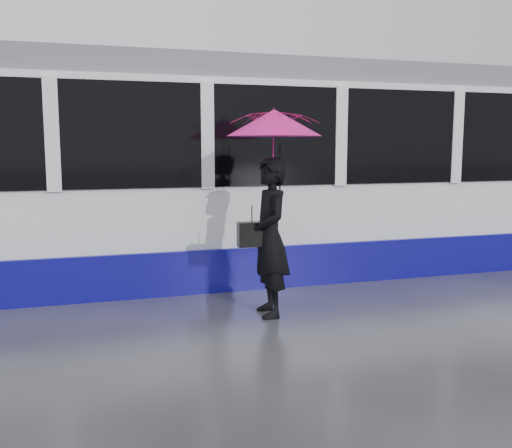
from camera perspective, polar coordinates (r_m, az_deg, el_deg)
name	(u,v)px	position (r m, az deg, el deg)	size (l,w,h in m)	color
ground	(205,321)	(6.89, -5.11, -9.63)	(90.00, 90.00, 0.00)	#27272C
rails	(172,275)	(9.26, -8.38, -5.08)	(34.00, 1.51, 0.02)	#3F3D38
tram	(93,174)	(8.94, -16.03, 4.79)	(26.00, 2.56, 3.35)	white
woman	(270,237)	(6.89, 1.39, -1.35)	(0.70, 0.46, 1.93)	black
umbrella	(274,142)	(6.82, 1.82, 8.24)	(1.18, 1.18, 1.30)	#E61352
handbag	(252,234)	(6.84, -0.41, -1.03)	(0.35, 0.16, 0.48)	black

